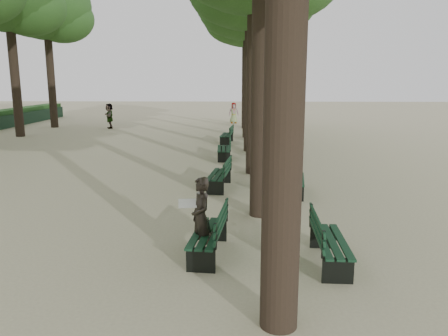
{
  "coord_description": "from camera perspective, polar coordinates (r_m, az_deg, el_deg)",
  "views": [
    {
      "loc": [
        0.91,
        -7.51,
        3.34
      ],
      "look_at": [
        0.6,
        3.0,
        1.2
      ],
      "focal_mm": 35.0,
      "sensor_mm": 36.0,
      "label": 1
    }
  ],
  "objects": [
    {
      "name": "ground",
      "position": [
        8.27,
        -4.89,
        -12.37
      ],
      "size": [
        120.0,
        120.0,
        0.0
      ],
      "primitive_type": "plane",
      "color": "tan",
      "rests_on": "ground"
    },
    {
      "name": "tree_central_4",
      "position": [
        25.88,
        3.19,
        21.08
      ],
      "size": [
        6.0,
        6.0,
        9.95
      ],
      "color": "#33261C",
      "rests_on": "ground"
    },
    {
      "name": "pedestrian_e",
      "position": [
        31.33,
        -14.73,
        6.6
      ],
      "size": [
        0.9,
        1.61,
        1.72
      ],
      "primitive_type": "imported",
      "rotation": [
        0.0,
        0.0,
        5.08
      ],
      "color": "#262628",
      "rests_on": "ground"
    },
    {
      "name": "bench_right_3",
      "position": [
        23.42,
        5.91,
        3.92
      ],
      "size": [
        0.65,
        1.82,
        0.92
      ],
      "color": "black",
      "rests_on": "ground"
    },
    {
      "name": "tree_central_5",
      "position": [
        30.82,
        2.94,
        19.54
      ],
      "size": [
        6.0,
        6.0,
        9.95
      ],
      "color": "#33261C",
      "rests_on": "ground"
    },
    {
      "name": "pedestrian_d",
      "position": [
        33.95,
        1.27,
        7.21
      ],
      "size": [
        0.82,
        0.45,
        1.59
      ],
      "primitive_type": "imported",
      "rotation": [
        0.0,
        0.0,
        0.18
      ],
      "color": "#262628",
      "rests_on": "ground"
    },
    {
      "name": "pedestrian_c",
      "position": [
        29.81,
        4.86,
        6.66
      ],
      "size": [
        0.78,
        1.02,
        1.68
      ],
      "primitive_type": "imported",
      "rotation": [
        0.0,
        0.0,
        4.19
      ],
      "color": "#262628",
      "rests_on": "ground"
    },
    {
      "name": "man_with_map",
      "position": [
        8.32,
        -3.04,
        -6.45
      ],
      "size": [
        0.7,
        0.69,
        1.55
      ],
      "color": "black",
      "rests_on": "ground"
    },
    {
      "name": "bench_right_0",
      "position": [
        8.36,
        13.69,
        -10.38
      ],
      "size": [
        0.64,
        1.82,
        0.92
      ],
      "color": "black",
      "rests_on": "ground"
    },
    {
      "name": "bench_right_1",
      "position": [
        13.08,
        9.22,
        -2.21
      ],
      "size": [
        0.8,
        1.86,
        0.92
      ],
      "color": "black",
      "rests_on": "ground"
    },
    {
      "name": "bench_left_3",
      "position": [
        23.22,
        0.33,
        3.92
      ],
      "size": [
        0.74,
        1.85,
        0.92
      ],
      "color": "black",
      "rests_on": "ground"
    },
    {
      "name": "bench_left_1",
      "position": [
        13.55,
        -0.65,
        -1.58
      ],
      "size": [
        0.77,
        1.85,
        0.92
      ],
      "color": "black",
      "rests_on": "ground"
    },
    {
      "name": "bench_left_0",
      "position": [
        8.52,
        -2.11,
        -9.6
      ],
      "size": [
        0.75,
        1.85,
        0.92
      ],
      "color": "black",
      "rests_on": "ground"
    },
    {
      "name": "tree_far_5",
      "position": [
        33.47,
        -22.28,
        18.95
      ],
      "size": [
        6.0,
        6.0,
        10.45
      ],
      "color": "#33261C",
      "rests_on": "ground"
    },
    {
      "name": "pedestrian_b",
      "position": [
        33.28,
        8.37,
        7.28
      ],
      "size": [
        1.25,
        0.45,
        1.9
      ],
      "primitive_type": "imported",
      "rotation": [
        0.0,
        0.0,
        6.23
      ],
      "color": "#262628",
      "rests_on": "ground"
    },
    {
      "name": "bench_left_2",
      "position": [
        18.6,
        -0.01,
        2.01
      ],
      "size": [
        0.62,
        1.81,
        0.92
      ],
      "color": "black",
      "rests_on": "ground"
    },
    {
      "name": "bench_right_2",
      "position": [
        18.55,
        7.0,
        1.9
      ],
      "size": [
        0.63,
        1.82,
        0.92
      ],
      "color": "black",
      "rests_on": "ground"
    }
  ]
}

